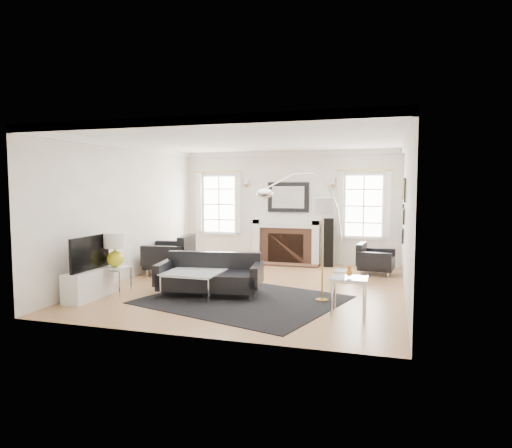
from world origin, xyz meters
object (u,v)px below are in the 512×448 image
(sofa, at_px, (211,276))
(armchair_left, at_px, (172,256))
(fireplace, at_px, (287,242))
(gourd_lamp, at_px, (115,247))
(coffee_table, at_px, (195,273))
(arc_floor_lamp, at_px, (305,222))
(armchair_right, at_px, (374,260))

(sofa, xyz_separation_m, armchair_left, (-1.55, 1.55, 0.07))
(fireplace, distance_m, gourd_lamp, 4.63)
(sofa, height_order, coffee_table, sofa)
(fireplace, bearing_deg, gourd_lamp, -118.46)
(arc_floor_lamp, bearing_deg, armchair_right, 45.55)
(coffee_table, distance_m, arc_floor_lamp, 2.42)
(fireplace, bearing_deg, coffee_table, -102.53)
(sofa, height_order, arc_floor_lamp, arc_floor_lamp)
(coffee_table, bearing_deg, armchair_left, 127.90)
(fireplace, height_order, armchair_left, fireplace)
(fireplace, distance_m, armchair_left, 2.94)
(armchair_right, height_order, gourd_lamp, gourd_lamp)
(armchair_right, distance_m, gourd_lamp, 5.44)
(fireplace, relative_size, armchair_right, 1.89)
(armchair_right, bearing_deg, fireplace, 158.87)
(armchair_left, distance_m, gourd_lamp, 2.09)
(arc_floor_lamp, bearing_deg, fireplace, 111.57)
(armchair_left, xyz_separation_m, arc_floor_lamp, (2.98, -0.13, 0.83))
(fireplace, relative_size, coffee_table, 1.76)
(armchair_right, xyz_separation_m, gourd_lamp, (-4.34, -3.23, 0.54))
(sofa, xyz_separation_m, arc_floor_lamp, (1.43, 1.41, 0.90))
(arc_floor_lamp, bearing_deg, gourd_lamp, -147.91)
(sofa, bearing_deg, armchair_left, 135.08)
(gourd_lamp, bearing_deg, arc_floor_lamp, 32.09)
(armchair_left, bearing_deg, coffee_table, -52.10)
(armchair_left, xyz_separation_m, armchair_right, (4.27, 1.19, -0.08))
(armchair_left, bearing_deg, arc_floor_lamp, -2.53)
(armchair_left, bearing_deg, sofa, -44.92)
(armchair_right, bearing_deg, coffee_table, -135.95)
(sofa, bearing_deg, gourd_lamp, -162.95)
(sofa, xyz_separation_m, armchair_right, (2.72, 2.73, -0.01))
(sofa, distance_m, coffee_table, 0.29)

